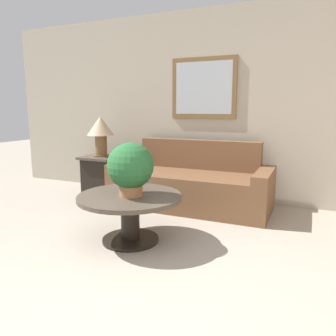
{
  "coord_description": "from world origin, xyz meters",
  "views": [
    {
      "loc": [
        0.81,
        -1.06,
        1.27
      ],
      "look_at": [
        -0.68,
        2.29,
        0.6
      ],
      "focal_mm": 35.0,
      "sensor_mm": 36.0,
      "label": 1
    }
  ],
  "objects_px": {
    "side_table": "(102,175)",
    "potted_plant_on_table": "(130,167)",
    "table_lamp": "(101,130)",
    "couch_main": "(191,185)",
    "coffee_table": "(130,208)"
  },
  "relations": [
    {
      "from": "potted_plant_on_table",
      "to": "couch_main",
      "type": "bearing_deg",
      "value": 85.44
    },
    {
      "from": "couch_main",
      "to": "potted_plant_on_table",
      "type": "bearing_deg",
      "value": -94.56
    },
    {
      "from": "potted_plant_on_table",
      "to": "side_table",
      "type": "bearing_deg",
      "value": 133.53
    },
    {
      "from": "couch_main",
      "to": "potted_plant_on_table",
      "type": "distance_m",
      "value": 1.43
    },
    {
      "from": "couch_main",
      "to": "table_lamp",
      "type": "distance_m",
      "value": 1.56
    },
    {
      "from": "side_table",
      "to": "potted_plant_on_table",
      "type": "bearing_deg",
      "value": -46.47
    },
    {
      "from": "couch_main",
      "to": "potted_plant_on_table",
      "type": "xyz_separation_m",
      "value": [
        -0.11,
        -1.35,
        0.45
      ]
    },
    {
      "from": "side_table",
      "to": "coffee_table",
      "type": "bearing_deg",
      "value": -46.63
    },
    {
      "from": "table_lamp",
      "to": "potted_plant_on_table",
      "type": "distance_m",
      "value": 1.88
    },
    {
      "from": "couch_main",
      "to": "coffee_table",
      "type": "bearing_deg",
      "value": -95.82
    },
    {
      "from": "coffee_table",
      "to": "side_table",
      "type": "bearing_deg",
      "value": 133.37
    },
    {
      "from": "table_lamp",
      "to": "side_table",
      "type": "bearing_deg",
      "value": 90.0
    },
    {
      "from": "side_table",
      "to": "table_lamp",
      "type": "height_order",
      "value": "table_lamp"
    },
    {
      "from": "coffee_table",
      "to": "potted_plant_on_table",
      "type": "relative_size",
      "value": 1.97
    },
    {
      "from": "side_table",
      "to": "potted_plant_on_table",
      "type": "height_order",
      "value": "potted_plant_on_table"
    }
  ]
}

